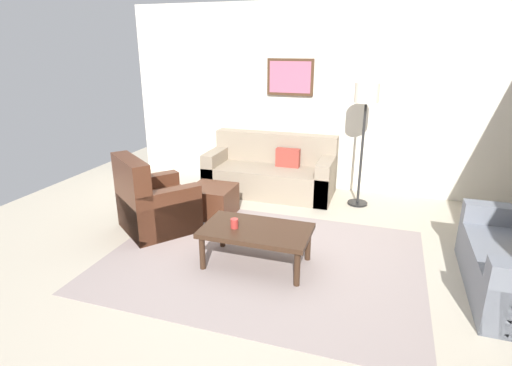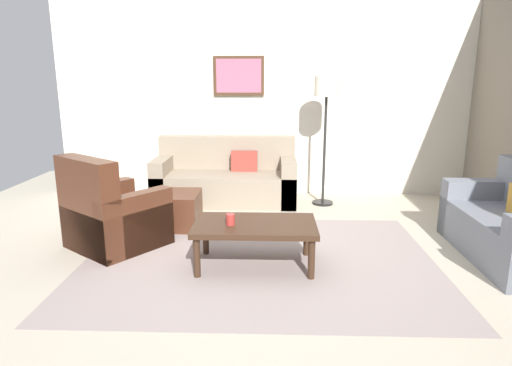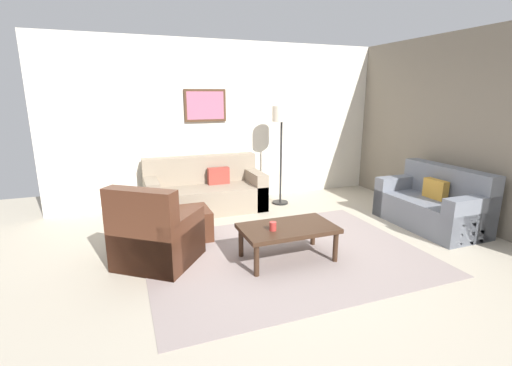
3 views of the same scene
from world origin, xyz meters
name	(u,v)px [view 1 (image 1 of 3)]	position (x,y,z in m)	size (l,w,h in m)	color
ground_plane	(262,259)	(0.00, 0.00, 0.00)	(8.00, 8.00, 0.00)	#B2A893
rear_partition	(314,98)	(0.00, 2.60, 1.40)	(6.00, 0.12, 2.80)	silver
area_rug	(262,259)	(0.00, 0.00, 0.00)	(3.29, 2.47, 0.01)	gray
couch_main	(272,173)	(-0.52, 2.11, 0.30)	(1.92, 0.87, 0.88)	gray
armchair_leather	(152,207)	(-1.50, 0.29, 0.31)	(1.12, 1.12, 0.95)	#4C2819
ottoman	(213,201)	(-1.00, 0.95, 0.20)	(0.56, 0.56, 0.40)	#4C2819
coffee_table	(256,233)	(-0.03, -0.11, 0.36)	(1.10, 0.64, 0.41)	#382316
cup	(234,223)	(-0.25, -0.17, 0.46)	(0.08, 0.08, 0.10)	#B2332D
lamp_standing	(366,106)	(0.82, 1.96, 1.41)	(0.32, 0.32, 1.71)	black
framed_artwork	(290,77)	(-0.36, 2.51, 1.71)	(0.72, 0.04, 0.54)	#472D1C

